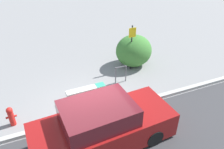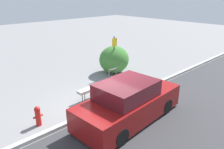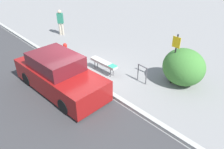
{
  "view_description": "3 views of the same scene",
  "coord_description": "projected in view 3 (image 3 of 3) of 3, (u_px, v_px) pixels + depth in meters",
  "views": [
    {
      "loc": [
        -1.63,
        -5.91,
        5.66
      ],
      "look_at": [
        1.26,
        1.0,
        0.99
      ],
      "focal_mm": 35.0,
      "sensor_mm": 36.0,
      "label": 1
    },
    {
      "loc": [
        -5.45,
        -6.14,
        4.54
      ],
      "look_at": [
        1.71,
        1.46,
        0.66
      ],
      "focal_mm": 35.0,
      "sensor_mm": 36.0,
      "label": 2
    },
    {
      "loc": [
        7.24,
        -4.99,
        5.31
      ],
      "look_at": [
        1.37,
        0.46,
        0.62
      ],
      "focal_mm": 35.0,
      "sensor_mm": 36.0,
      "label": 3
    }
  ],
  "objects": [
    {
      "name": "bike_rack",
      "position": [
        142.0,
        72.0,
        9.69
      ],
      "size": [
        0.55,
        0.08,
        0.83
      ],
      "rotation": [
        0.0,
        0.0,
        -0.06
      ],
      "color": "#515156",
      "rests_on": "ground_plane"
    },
    {
      "name": "sign_post",
      "position": [
        175.0,
        55.0,
        9.16
      ],
      "size": [
        0.36,
        0.08,
        2.3
      ],
      "color": "black",
      "rests_on": "ground_plane"
    },
    {
      "name": "ground_plane",
      "position": [
        85.0,
        78.0,
        10.2
      ],
      "size": [
        60.0,
        60.0,
        0.0
      ],
      "primitive_type": "plane",
      "color": "gray"
    },
    {
      "name": "curb",
      "position": [
        85.0,
        77.0,
        10.16
      ],
      "size": [
        60.0,
        0.2,
        0.13
      ],
      "color": "#A8A8A3",
      "rests_on": "ground_plane"
    },
    {
      "name": "pedestrian",
      "position": [
        61.0,
        22.0,
        14.86
      ],
      "size": [
        0.42,
        0.43,
        1.71
      ],
      "rotation": [
        0.0,
        0.0,
        0.82
      ],
      "color": "#B7AD99",
      "rests_on": "ground_plane"
    },
    {
      "name": "shrub_hedge",
      "position": [
        184.0,
        67.0,
        9.44
      ],
      "size": [
        1.85,
        1.69,
        1.63
      ],
      "color": "#3D7A33",
      "rests_on": "ground_plane"
    },
    {
      "name": "bench",
      "position": [
        104.0,
        63.0,
        10.47
      ],
      "size": [
        1.61,
        0.37,
        0.58
      ],
      "rotation": [
        0.0,
        0.0,
        0.03
      ],
      "color": "#515156",
      "rests_on": "ground_plane"
    },
    {
      "name": "fire_hydrant",
      "position": [
        65.0,
        49.0,
        12.1
      ],
      "size": [
        0.36,
        0.22,
        0.77
      ],
      "color": "red",
      "rests_on": "ground_plane"
    },
    {
      "name": "parked_car_near",
      "position": [
        59.0,
        75.0,
        9.1
      ],
      "size": [
        4.55,
        1.99,
        1.58
      ],
      "rotation": [
        0.0,
        0.0,
        0.06
      ],
      "color": "black",
      "rests_on": "ground_plane"
    }
  ]
}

